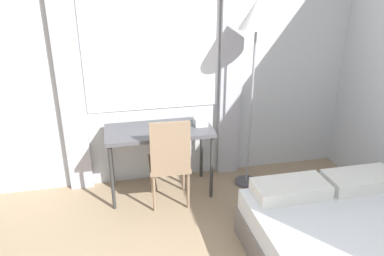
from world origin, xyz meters
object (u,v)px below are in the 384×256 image
object	(u,v)px
telephone	(200,121)
standing_lamp	(256,27)
desk	(159,135)
book	(169,126)
desk_chair	(169,159)

from	to	relation	value
telephone	standing_lamp	bearing A→B (deg)	-6.16
desk	telephone	size ratio (longest dim) A/B	7.08
desk	book	bearing A→B (deg)	8.10
telephone	book	size ratio (longest dim) A/B	0.47
standing_lamp	book	world-z (taller)	standing_lamp
desk	telephone	bearing A→B (deg)	2.11
desk	book	world-z (taller)	book
desk	desk_chair	world-z (taller)	desk_chair
telephone	book	xyz separation A→B (m)	(-0.33, -0.00, -0.03)
desk	telephone	world-z (taller)	telephone
desk_chair	book	bearing A→B (deg)	83.78
desk_chair	book	size ratio (longest dim) A/B	2.92
desk	book	xyz separation A→B (m)	(0.11, 0.02, 0.08)
desk_chair	standing_lamp	distance (m)	1.53
book	desk	bearing A→B (deg)	-171.90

